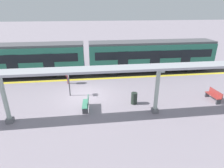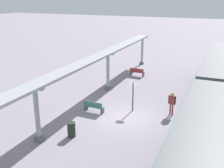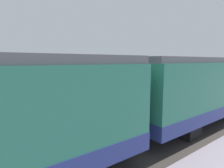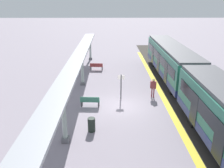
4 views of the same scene
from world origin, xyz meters
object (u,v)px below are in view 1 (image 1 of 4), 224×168
(passenger_waiting_near_edge, at_px, (67,73))
(train_near_carriage, at_px, (16,60))
(canopy_pillar_third, at_px, (157,91))
(trash_bin, at_px, (134,98))
(train_far_carriage, at_px, (151,56))
(canopy_pillar_second, at_px, (5,99))
(bench_mid_platform, at_px, (214,95))
(platform_info_sign, at_px, (69,81))
(bench_far_end, at_px, (86,104))

(passenger_waiting_near_edge, bearing_deg, train_near_carriage, -116.79)
(canopy_pillar_third, bearing_deg, trash_bin, -141.01)
(train_far_carriage, bearing_deg, canopy_pillar_third, -16.01)
(train_far_carriage, bearing_deg, canopy_pillar_second, -53.93)
(passenger_waiting_near_edge, bearing_deg, canopy_pillar_second, -26.96)
(train_near_carriage, height_order, train_far_carriage, same)
(bench_mid_platform, relative_size, passenger_waiting_near_edge, 0.90)
(train_far_carriage, xyz_separation_m, passenger_waiting_near_edge, (2.76, -9.25, -0.78))
(train_near_carriage, distance_m, passenger_waiting_near_edge, 6.17)
(train_far_carriage, height_order, canopy_pillar_second, train_far_carriage)
(train_near_carriage, height_order, trash_bin, train_near_carriage)
(canopy_pillar_third, distance_m, bench_mid_platform, 5.61)
(train_near_carriage, xyz_separation_m, canopy_pillar_third, (9.08, 12.11, -0.14))
(bench_mid_platform, height_order, platform_info_sign, platform_info_sign)
(bench_mid_platform, distance_m, bench_far_end, 10.19)
(trash_bin, height_order, platform_info_sign, platform_info_sign)
(canopy_pillar_third, xyz_separation_m, trash_bin, (-1.46, -1.18, -1.23))
(train_far_carriage, bearing_deg, passenger_waiting_near_edge, -73.39)
(train_near_carriage, distance_m, bench_mid_platform, 19.18)
(train_far_carriage, relative_size, canopy_pillar_third, 4.25)
(train_far_carriage, bearing_deg, platform_info_sign, -58.13)
(canopy_pillar_second, distance_m, bench_far_end, 5.27)
(train_far_carriage, height_order, canopy_pillar_third, train_far_carriage)
(canopy_pillar_third, relative_size, bench_far_end, 2.19)
(bench_far_end, distance_m, passenger_waiting_near_edge, 5.56)
(bench_far_end, bearing_deg, trash_bin, 95.78)
(train_far_carriage, height_order, platform_info_sign, train_far_carriage)
(platform_info_sign, height_order, passenger_waiting_near_edge, platform_info_sign)
(bench_far_end, bearing_deg, canopy_pillar_third, 77.33)
(bench_mid_platform, bearing_deg, passenger_waiting_near_edge, -113.13)
(canopy_pillar_third, xyz_separation_m, platform_info_sign, (-3.57, -6.25, -0.36))
(canopy_pillar_second, bearing_deg, trash_bin, 99.58)
(canopy_pillar_third, relative_size, platform_info_sign, 1.51)
(train_near_carriage, distance_m, trash_bin, 13.38)
(canopy_pillar_second, distance_m, passenger_waiting_near_edge, 7.12)
(canopy_pillar_third, bearing_deg, bench_far_end, -102.67)
(canopy_pillar_third, bearing_deg, train_far_carriage, 163.99)
(canopy_pillar_second, bearing_deg, train_near_carriage, -166.08)
(canopy_pillar_second, xyz_separation_m, platform_info_sign, (-3.57, 3.60, -0.36))
(canopy_pillar_second, xyz_separation_m, canopy_pillar_third, (0.00, 9.86, 0.00))
(train_near_carriage, distance_m, bench_far_end, 10.87)
(train_near_carriage, bearing_deg, bench_far_end, 42.23)
(platform_info_sign, bearing_deg, canopy_pillar_third, 60.28)
(canopy_pillar_third, height_order, platform_info_sign, canopy_pillar_third)
(bench_mid_platform, distance_m, platform_info_sign, 11.86)
(bench_mid_platform, bearing_deg, platform_info_sign, -101.53)
(canopy_pillar_second, height_order, trash_bin, canopy_pillar_second)
(trash_bin, bearing_deg, bench_far_end, -84.22)
(canopy_pillar_third, bearing_deg, passenger_waiting_near_edge, -133.58)
(bench_far_end, xyz_separation_m, platform_info_sign, (-2.48, -1.40, 0.89))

